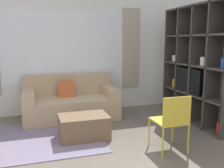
{
  "coord_description": "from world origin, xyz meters",
  "views": [
    {
      "loc": [
        -0.69,
        -2.61,
        1.63
      ],
      "look_at": [
        0.67,
        1.7,
        0.85
      ],
      "focal_mm": 40.0,
      "sensor_mm": 36.0,
      "label": 1
    }
  ],
  "objects_px": {
    "couch_main": "(71,103)",
    "ottoman": "(84,127)",
    "folding_chair": "(172,118)",
    "shelving_unit": "(198,66)"
  },
  "relations": [
    {
      "from": "couch_main",
      "to": "ottoman",
      "type": "bearing_deg",
      "value": -88.07
    },
    {
      "from": "ottoman",
      "to": "folding_chair",
      "type": "distance_m",
      "value": 1.49
    },
    {
      "from": "shelving_unit",
      "to": "folding_chair",
      "type": "distance_m",
      "value": 1.78
    },
    {
      "from": "couch_main",
      "to": "ottoman",
      "type": "distance_m",
      "value": 1.24
    },
    {
      "from": "shelving_unit",
      "to": "folding_chair",
      "type": "relative_size",
      "value": 2.68
    },
    {
      "from": "couch_main",
      "to": "folding_chair",
      "type": "relative_size",
      "value": 2.24
    },
    {
      "from": "shelving_unit",
      "to": "ottoman",
      "type": "distance_m",
      "value": 2.54
    },
    {
      "from": "couch_main",
      "to": "folding_chair",
      "type": "height_order",
      "value": "couch_main"
    },
    {
      "from": "shelving_unit",
      "to": "couch_main",
      "type": "height_order",
      "value": "shelving_unit"
    },
    {
      "from": "couch_main",
      "to": "ottoman",
      "type": "xyz_separation_m",
      "value": [
        0.04,
        -1.23,
        -0.12
      ]
    }
  ]
}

